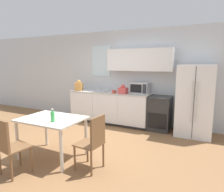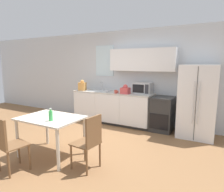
# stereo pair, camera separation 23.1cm
# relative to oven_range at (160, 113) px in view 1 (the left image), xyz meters

# --- Properties ---
(ground_plane) EXTENTS (12.00, 12.00, 0.00)m
(ground_plane) POSITION_rel_oven_range_xyz_m (-1.22, -1.88, -0.45)
(ground_plane) COLOR olive
(wall_back) EXTENTS (12.00, 0.38, 2.70)m
(wall_back) POSITION_rel_oven_range_xyz_m (-1.14, 0.31, 0.98)
(wall_back) COLOR silver
(wall_back) RESTS_ON ground_plane
(kitchen_counter) EXTENTS (2.40, 0.68, 0.93)m
(kitchen_counter) POSITION_rel_oven_range_xyz_m (-1.47, -0.02, 0.02)
(kitchen_counter) COLOR #333333
(kitchen_counter) RESTS_ON ground_plane
(oven_range) EXTENTS (0.55, 0.64, 0.89)m
(oven_range) POSITION_rel_oven_range_xyz_m (0.00, 0.00, 0.00)
(oven_range) COLOR #2D2D2D
(oven_range) RESTS_ON ground_plane
(refrigerator) EXTENTS (0.83, 0.77, 1.72)m
(refrigerator) POSITION_rel_oven_range_xyz_m (0.84, -0.05, 0.41)
(refrigerator) COLOR white
(refrigerator) RESTS_ON ground_plane
(kitchen_sink) EXTENTS (0.73, 0.42, 0.26)m
(kitchen_sink) POSITION_rel_oven_range_xyz_m (-1.93, -0.01, 0.50)
(kitchen_sink) COLOR #B7BABC
(kitchen_sink) RESTS_ON kitchen_counter
(microwave) EXTENTS (0.50, 0.35, 0.31)m
(microwave) POSITION_rel_oven_range_xyz_m (-0.60, 0.11, 0.63)
(microwave) COLOR #B7BABC
(microwave) RESTS_ON kitchen_counter
(coffee_mug) EXTENTS (0.12, 0.09, 0.09)m
(coffee_mug) POSITION_rel_oven_range_xyz_m (-1.24, -0.23, 0.53)
(coffee_mug) COLOR #BF4C3F
(coffee_mug) RESTS_ON kitchen_counter
(grocery_bag_0) EXTENTS (0.24, 0.21, 0.26)m
(grocery_bag_0) POSITION_rel_oven_range_xyz_m (-1.00, -0.16, 0.59)
(grocery_bag_0) COLOR #D14C4C
(grocery_bag_0) RESTS_ON kitchen_counter
(grocery_bag_1) EXTENTS (0.24, 0.21, 0.33)m
(grocery_bag_1) POSITION_rel_oven_range_xyz_m (-2.45, -0.18, 0.62)
(grocery_bag_1) COLOR #DB994C
(grocery_bag_1) RESTS_ON kitchen_counter
(dining_table) EXTENTS (1.13, 0.84, 0.76)m
(dining_table) POSITION_rel_oven_range_xyz_m (-1.45, -2.47, 0.21)
(dining_table) COLOR beige
(dining_table) RESTS_ON ground_plane
(dining_chair_near) EXTENTS (0.46, 0.46, 0.93)m
(dining_chair_near) POSITION_rel_oven_range_xyz_m (-1.61, -3.27, 0.09)
(dining_chair_near) COLOR brown
(dining_chair_near) RESTS_ON ground_plane
(dining_chair_side) EXTENTS (0.43, 0.43, 0.93)m
(dining_chair_side) POSITION_rel_oven_range_xyz_m (-0.51, -2.55, 0.09)
(dining_chair_side) COLOR brown
(dining_chair_side) RESTS_ON ground_plane
(drink_bottle) EXTENTS (0.07, 0.07, 0.23)m
(drink_bottle) POSITION_rel_oven_range_xyz_m (-1.27, -2.64, 0.41)
(drink_bottle) COLOR #3FB259
(drink_bottle) RESTS_ON dining_table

